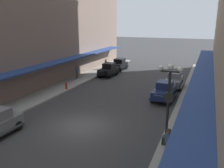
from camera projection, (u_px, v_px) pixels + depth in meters
name	position (u px, v px, depth m)	size (l,w,h in m)	color
ground_plane	(82.00, 126.00, 17.58)	(200.00, 200.00, 0.00)	#38383A
sidewalk_left	(7.00, 111.00, 20.35)	(3.00, 60.00, 0.15)	#99968E
sidewalk_right	(184.00, 144.00, 14.78)	(3.00, 60.00, 0.15)	#99968E
parked_car_0	(119.00, 64.00, 37.63)	(2.18, 4.27, 1.84)	black
parked_car_1	(164.00, 91.00, 23.32)	(2.28, 4.31, 1.84)	#19234C
parked_car_3	(174.00, 80.00, 27.60)	(2.16, 4.27, 1.84)	slate
parked_car_4	(108.00, 69.00, 33.55)	(2.21, 4.28, 1.84)	black
lamp_post_with_clock	(168.00, 102.00, 13.96)	(1.42, 0.44, 5.16)	black
fire_hydrant	(66.00, 86.00, 26.56)	(0.24, 0.24, 0.82)	#B21E19
pedestrian_1	(77.00, 72.00, 31.38)	(0.36, 0.28, 1.67)	#4C4238
pedestrian_2	(168.00, 143.00, 13.16)	(0.36, 0.28, 1.67)	slate
pedestrian_3	(106.00, 64.00, 37.69)	(0.36, 0.28, 1.67)	slate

